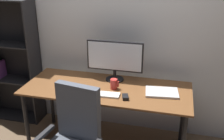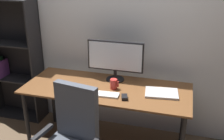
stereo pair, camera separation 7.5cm
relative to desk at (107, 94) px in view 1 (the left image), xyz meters
name	(u,v)px [view 1 (the left image)]	position (x,y,z in m)	size (l,w,h in m)	color
back_wall	(118,24)	(0.00, 0.53, 0.64)	(6.40, 0.10, 2.60)	silver
desk	(107,94)	(0.00, 0.00, 0.00)	(1.74, 0.71, 0.74)	brown
monitor	(115,58)	(0.03, 0.21, 0.33)	(0.62, 0.20, 0.44)	black
keyboard	(105,94)	(0.03, -0.17, 0.09)	(0.29, 0.11, 0.02)	silver
mouse	(125,97)	(0.24, -0.19, 0.09)	(0.06, 0.10, 0.03)	black
coffee_mug	(114,84)	(0.08, -0.01, 0.13)	(0.09, 0.07, 0.11)	#B72D28
laptop	(162,92)	(0.57, 0.01, 0.09)	(0.32, 0.23, 0.02)	#B7BABC
paper_sheet	(77,94)	(-0.25, -0.22, 0.08)	(0.21, 0.30, 0.00)	white
bookshelf	(10,62)	(-1.38, 0.35, 0.11)	(0.72, 0.28, 1.57)	black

